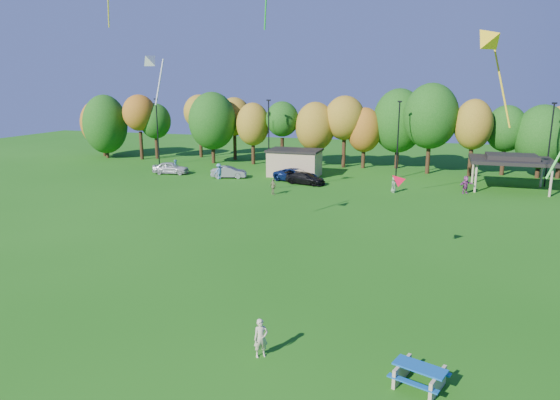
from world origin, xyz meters
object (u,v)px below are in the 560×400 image
(kite_flyer, at_px, (261,338))
(car_a, at_px, (171,168))
(picnic_table, at_px, (419,375))
(car_c, at_px, (296,175))
(car_d, at_px, (305,178))
(car_b, at_px, (229,172))

(kite_flyer, xyz_separation_m, car_a, (-25.22, 37.00, -0.07))
(picnic_table, bearing_deg, car_c, 131.26)
(kite_flyer, xyz_separation_m, car_c, (-8.93, 36.90, -0.09))
(kite_flyer, distance_m, car_d, 36.52)
(car_d, bearing_deg, car_b, 97.35)
(car_a, xyz_separation_m, car_b, (7.99, -0.29, -0.07))
(picnic_table, xyz_separation_m, car_b, (-23.56, 36.90, 0.21))
(picnic_table, height_order, kite_flyer, kite_flyer)
(car_a, bearing_deg, kite_flyer, -154.84)
(car_b, bearing_deg, picnic_table, -163.00)
(kite_flyer, xyz_separation_m, car_d, (-7.50, 35.74, -0.16))
(kite_flyer, xyz_separation_m, car_b, (-17.23, 36.70, -0.14))
(car_a, bearing_deg, car_d, -103.18)
(car_c, bearing_deg, car_b, 110.37)
(car_b, bearing_deg, car_d, -111.20)
(car_d, bearing_deg, car_c, 64.04)
(picnic_table, xyz_separation_m, car_a, (-31.55, 37.19, 0.28))
(picnic_table, height_order, car_c, car_c)
(car_b, height_order, car_c, car_c)
(kite_flyer, height_order, car_a, kite_flyer)
(picnic_table, distance_m, kite_flyer, 6.34)
(picnic_table, bearing_deg, car_b, 141.46)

